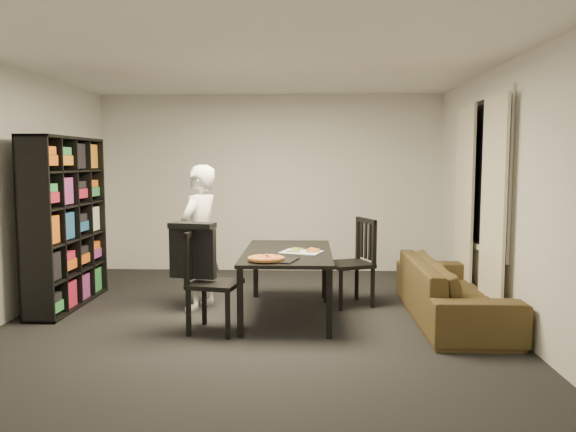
{
  "coord_description": "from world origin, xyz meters",
  "views": [
    {
      "loc": [
        0.56,
        -5.55,
        1.63
      ],
      "look_at": [
        0.34,
        0.39,
        1.05
      ],
      "focal_mm": 35.0,
      "sensor_mm": 36.0,
      "label": 1
    }
  ],
  "objects_px": {
    "baking_tray": "(275,260)",
    "pepperoni_pizza": "(266,258)",
    "dining_table": "(288,257)",
    "chair_right": "(357,256)",
    "sofa": "(452,290)",
    "chair_left": "(206,274)",
    "person": "(199,238)",
    "bookshelf": "(66,222)"
  },
  "relations": [
    {
      "from": "baking_tray",
      "to": "pepperoni_pizza",
      "type": "distance_m",
      "value": 0.09
    },
    {
      "from": "dining_table",
      "to": "baking_tray",
      "type": "height_order",
      "value": "baking_tray"
    },
    {
      "from": "chair_right",
      "to": "baking_tray",
      "type": "xyz_separation_m",
      "value": [
        -0.87,
        -1.02,
        0.13
      ]
    },
    {
      "from": "chair_right",
      "to": "sofa",
      "type": "xyz_separation_m",
      "value": [
        0.93,
        -0.59,
        -0.26
      ]
    },
    {
      "from": "chair_right",
      "to": "sofa",
      "type": "bearing_deg",
      "value": 35.73
    },
    {
      "from": "chair_left",
      "to": "chair_right",
      "type": "xyz_separation_m",
      "value": [
        1.53,
        1.06,
        0.01
      ]
    },
    {
      "from": "dining_table",
      "to": "baking_tray",
      "type": "distance_m",
      "value": 0.56
    },
    {
      "from": "chair_right",
      "to": "person",
      "type": "bearing_deg",
      "value": -103.74
    },
    {
      "from": "baking_tray",
      "to": "pepperoni_pizza",
      "type": "xyz_separation_m",
      "value": [
        -0.08,
        -0.04,
        0.02
      ]
    },
    {
      "from": "person",
      "to": "pepperoni_pizza",
      "type": "distance_m",
      "value": 1.14
    },
    {
      "from": "chair_left",
      "to": "person",
      "type": "height_order",
      "value": "person"
    },
    {
      "from": "chair_left",
      "to": "sofa",
      "type": "bearing_deg",
      "value": -67.63
    },
    {
      "from": "bookshelf",
      "to": "dining_table",
      "type": "distance_m",
      "value": 2.54
    },
    {
      "from": "chair_left",
      "to": "chair_right",
      "type": "relative_size",
      "value": 0.99
    },
    {
      "from": "bookshelf",
      "to": "sofa",
      "type": "height_order",
      "value": "bookshelf"
    },
    {
      "from": "pepperoni_pizza",
      "to": "dining_table",
      "type": "bearing_deg",
      "value": 72.66
    },
    {
      "from": "chair_left",
      "to": "chair_right",
      "type": "bearing_deg",
      "value": -43.74
    },
    {
      "from": "bookshelf",
      "to": "sofa",
      "type": "relative_size",
      "value": 0.9
    },
    {
      "from": "chair_right",
      "to": "pepperoni_pizza",
      "type": "bearing_deg",
      "value": -63.69
    },
    {
      "from": "sofa",
      "to": "dining_table",
      "type": "bearing_deg",
      "value": 86.18
    },
    {
      "from": "baking_tray",
      "to": "sofa",
      "type": "xyz_separation_m",
      "value": [
        1.8,
        0.43,
        -0.39
      ]
    },
    {
      "from": "chair_right",
      "to": "bookshelf",
      "type": "bearing_deg",
      "value": -108.99
    },
    {
      "from": "dining_table",
      "to": "chair_right",
      "type": "distance_m",
      "value": 0.91
    },
    {
      "from": "dining_table",
      "to": "pepperoni_pizza",
      "type": "relative_size",
      "value": 4.71
    },
    {
      "from": "chair_right",
      "to": "dining_table",
      "type": "bearing_deg",
      "value": -80.09
    },
    {
      "from": "bookshelf",
      "to": "pepperoni_pizza",
      "type": "height_order",
      "value": "bookshelf"
    },
    {
      "from": "dining_table",
      "to": "chair_left",
      "type": "xyz_separation_m",
      "value": [
        -0.76,
        -0.58,
        -0.07
      ]
    },
    {
      "from": "bookshelf",
      "to": "chair_left",
      "type": "relative_size",
      "value": 1.95
    },
    {
      "from": "chair_left",
      "to": "sofa",
      "type": "xyz_separation_m",
      "value": [
        2.47,
        0.47,
        -0.25
      ]
    },
    {
      "from": "chair_right",
      "to": "baking_tray",
      "type": "bearing_deg",
      "value": -62.33
    },
    {
      "from": "sofa",
      "to": "chair_right",
      "type": "bearing_deg",
      "value": 57.63
    },
    {
      "from": "chair_right",
      "to": "baking_tray",
      "type": "relative_size",
      "value": 2.47
    },
    {
      "from": "bookshelf",
      "to": "chair_right",
      "type": "xyz_separation_m",
      "value": [
        3.27,
        0.17,
        -0.39
      ]
    },
    {
      "from": "chair_left",
      "to": "baking_tray",
      "type": "distance_m",
      "value": 0.68
    },
    {
      "from": "person",
      "to": "pepperoni_pizza",
      "type": "height_order",
      "value": "person"
    },
    {
      "from": "chair_right",
      "to": "person",
      "type": "distance_m",
      "value": 1.78
    },
    {
      "from": "baking_tray",
      "to": "pepperoni_pizza",
      "type": "relative_size",
      "value": 1.14
    },
    {
      "from": "chair_left",
      "to": "baking_tray",
      "type": "xyz_separation_m",
      "value": [
        0.66,
        0.04,
        0.14
      ]
    },
    {
      "from": "sofa",
      "to": "bookshelf",
      "type": "bearing_deg",
      "value": 84.23
    },
    {
      "from": "bookshelf",
      "to": "dining_table",
      "type": "relative_size",
      "value": 1.15
    },
    {
      "from": "chair_left",
      "to": "person",
      "type": "bearing_deg",
      "value": 26.71
    },
    {
      "from": "chair_left",
      "to": "dining_table",
      "type": "bearing_deg",
      "value": -41.03
    }
  ]
}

